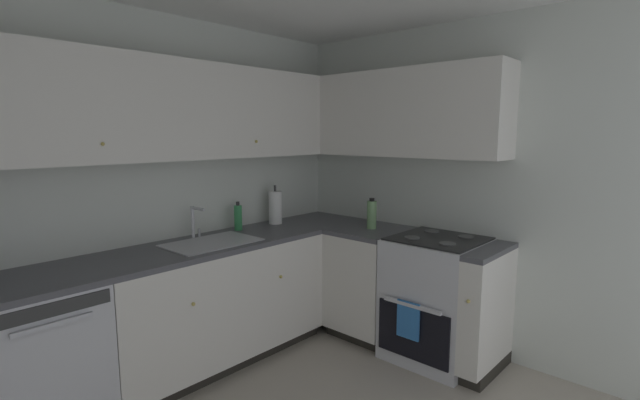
{
  "coord_description": "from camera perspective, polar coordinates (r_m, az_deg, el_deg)",
  "views": [
    {
      "loc": [
        -1.35,
        -1.37,
        1.64
      ],
      "look_at": [
        0.96,
        0.74,
        1.18
      ],
      "focal_mm": 25.63,
      "sensor_mm": 36.0,
      "label": 1
    }
  ],
  "objects": [
    {
      "name": "wall_back",
      "position": [
        3.3,
        -23.08,
        0.45
      ],
      "size": [
        3.83,
        0.05,
        2.45
      ],
      "primitive_type": "cube",
      "color": "silver",
      "rests_on": "ground_plane"
    },
    {
      "name": "wall_right",
      "position": [
        3.54,
        19.35,
        1.13
      ],
      "size": [
        0.05,
        3.29,
        2.45
      ],
      "primitive_type": "cube",
      "color": "silver",
      "rests_on": "ground_plane"
    },
    {
      "name": "dishwasher",
      "position": [
        3.0,
        -31.78,
        -16.81
      ],
      "size": [
        0.6,
        0.63,
        0.85
      ],
      "color": "silver",
      "rests_on": "ground_plane"
    },
    {
      "name": "lower_cabinets_back",
      "position": [
        3.43,
        -13.07,
        -12.51
      ],
      "size": [
        1.64,
        0.62,
        0.85
      ],
      "color": "silver",
      "rests_on": "ground_plane"
    },
    {
      "name": "countertop_back",
      "position": [
        3.3,
        -13.33,
        -5.4
      ],
      "size": [
        2.84,
        0.6,
        0.03
      ],
      "primitive_type": "cube",
      "color": "#4C4C51",
      "rests_on": "lower_cabinets_back"
    },
    {
      "name": "lower_cabinets_right",
      "position": [
        3.68,
        9.13,
        -10.97
      ],
      "size": [
        0.62,
        1.3,
        0.85
      ],
      "color": "silver",
      "rests_on": "ground_plane"
    },
    {
      "name": "countertop_right",
      "position": [
        3.56,
        9.27,
        -4.29
      ],
      "size": [
        0.6,
        1.3,
        0.03
      ],
      "color": "#4C4C51",
      "rests_on": "lower_cabinets_right"
    },
    {
      "name": "oven_range",
      "position": [
        3.51,
        14.35,
        -11.7
      ],
      "size": [
        0.68,
        0.62,
        1.04
      ],
      "color": "silver",
      "rests_on": "ground_plane"
    },
    {
      "name": "upper_cabinets_back",
      "position": [
        3.25,
        -17.67,
        10.58
      ],
      "size": [
        2.52,
        0.34,
        0.65
      ],
      "color": "silver"
    },
    {
      "name": "upper_cabinets_right",
      "position": [
        3.68,
        8.75,
        10.56
      ],
      "size": [
        0.32,
        1.84,
        0.65
      ],
      "color": "silver"
    },
    {
      "name": "sink",
      "position": [
        3.27,
        -13.33,
        -5.93
      ],
      "size": [
        0.62,
        0.4,
        0.1
      ],
      "color": "#B7B7BC",
      "rests_on": "countertop_back"
    },
    {
      "name": "faucet",
      "position": [
        3.41,
        -15.36,
        -2.36
      ],
      "size": [
        0.07,
        0.16,
        0.23
      ],
      "color": "silver",
      "rests_on": "countertop_back"
    },
    {
      "name": "soap_bottle",
      "position": [
        3.63,
        -10.19,
        -2.15
      ],
      "size": [
        0.06,
        0.06,
        0.23
      ],
      "color": "#338C4C",
      "rests_on": "countertop_back"
    },
    {
      "name": "paper_towel_roll",
      "position": [
        3.84,
        -5.6,
        -0.93
      ],
      "size": [
        0.11,
        0.11,
        0.33
      ],
      "color": "white",
      "rests_on": "countertop_back"
    },
    {
      "name": "oil_bottle",
      "position": [
        3.65,
        6.47,
        -1.8
      ],
      "size": [
        0.08,
        0.08,
        0.25
      ],
      "color": "#729E66",
      "rests_on": "countertop_right"
    }
  ]
}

